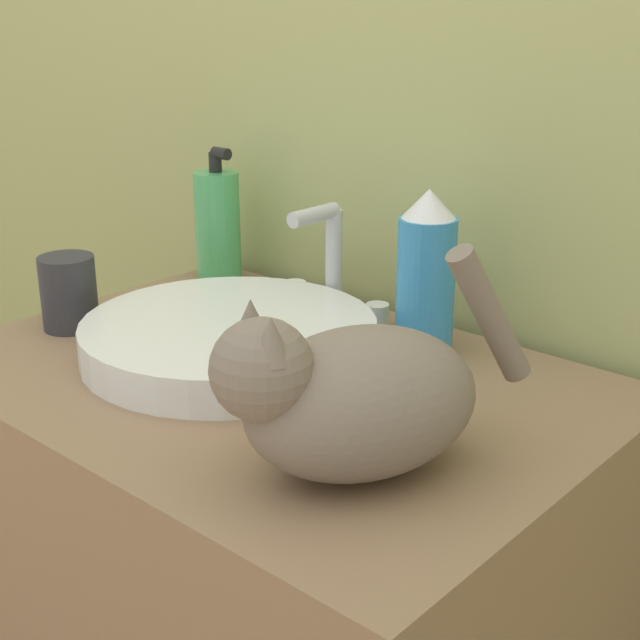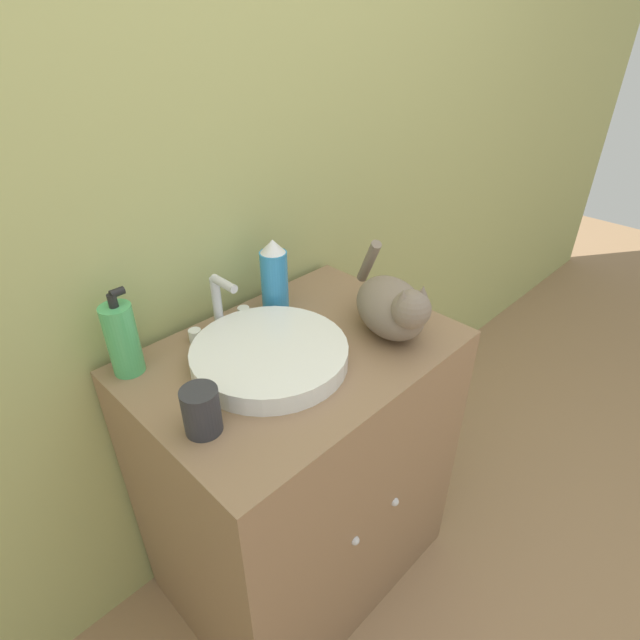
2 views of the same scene
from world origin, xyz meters
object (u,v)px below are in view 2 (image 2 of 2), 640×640
Objects in this scene: cat at (393,307)px; spray_bottle at (274,277)px; soap_bottle at (122,339)px; cup at (201,411)px.

spray_bottle is (-0.13, 0.30, 0.02)m from cat.
cat is 1.56× the size of spray_bottle.
cat is 1.54× the size of soap_bottle.
cat is at bearing -5.40° from cup.
soap_bottle is 0.42m from spray_bottle.
cup is at bearing -148.36° from spray_bottle.
cat is 0.33m from spray_bottle.
soap_bottle is at bearing 92.48° from cup.
spray_bottle is 2.08× the size of cup.
soap_bottle is (-0.55, 0.33, 0.01)m from cat.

